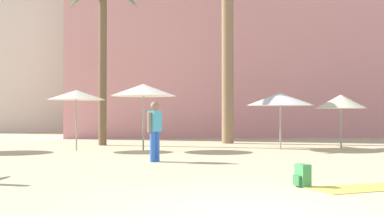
{
  "coord_description": "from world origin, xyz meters",
  "views": [
    {
      "loc": [
        -1.66,
        -6.82,
        1.32
      ],
      "look_at": [
        -0.31,
        5.61,
        1.5
      ],
      "focal_mm": 46.76,
      "sensor_mm": 36.0,
      "label": 1
    }
  ],
  "objects_px": {
    "cafe_umbrella_3": "(143,90)",
    "beach_towel": "(363,188)",
    "cafe_umbrella_5": "(77,95)",
    "backpack": "(302,176)",
    "person_near_right": "(155,129)",
    "cafe_umbrella_0": "(280,99)",
    "cafe_umbrella_1": "(341,102)"
  },
  "relations": [
    {
      "from": "cafe_umbrella_3",
      "to": "beach_towel",
      "type": "xyz_separation_m",
      "value": [
        3.83,
        -10.09,
        -2.25
      ]
    },
    {
      "from": "cafe_umbrella_5",
      "to": "beach_towel",
      "type": "height_order",
      "value": "cafe_umbrella_5"
    },
    {
      "from": "backpack",
      "to": "person_near_right",
      "type": "height_order",
      "value": "person_near_right"
    },
    {
      "from": "cafe_umbrella_0",
      "to": "cafe_umbrella_5",
      "type": "distance_m",
      "value": 7.73
    },
    {
      "from": "cafe_umbrella_1",
      "to": "backpack",
      "type": "relative_size",
      "value": 5.11
    },
    {
      "from": "cafe_umbrella_5",
      "to": "beach_towel",
      "type": "xyz_separation_m",
      "value": [
        6.31,
        -10.35,
        -2.07
      ]
    },
    {
      "from": "cafe_umbrella_3",
      "to": "person_near_right",
      "type": "height_order",
      "value": "cafe_umbrella_3"
    },
    {
      "from": "cafe_umbrella_3",
      "to": "backpack",
      "type": "distance_m",
      "value": 10.39
    },
    {
      "from": "cafe_umbrella_5",
      "to": "beach_towel",
      "type": "bearing_deg",
      "value": -58.64
    },
    {
      "from": "person_near_right",
      "to": "cafe_umbrella_0",
      "type": "bearing_deg",
      "value": 80.08
    },
    {
      "from": "cafe_umbrella_5",
      "to": "backpack",
      "type": "distance_m",
      "value": 11.51
    },
    {
      "from": "person_near_right",
      "to": "beach_towel",
      "type": "bearing_deg",
      "value": -19.59
    },
    {
      "from": "cafe_umbrella_0",
      "to": "person_near_right",
      "type": "height_order",
      "value": "cafe_umbrella_0"
    },
    {
      "from": "cafe_umbrella_0",
      "to": "cafe_umbrella_1",
      "type": "xyz_separation_m",
      "value": [
        2.59,
        0.39,
        -0.08
      ]
    },
    {
      "from": "beach_towel",
      "to": "backpack",
      "type": "xyz_separation_m",
      "value": [
        -1.03,
        0.3,
        0.19
      ]
    },
    {
      "from": "backpack",
      "to": "person_near_right",
      "type": "relative_size",
      "value": 0.25
    },
    {
      "from": "cafe_umbrella_3",
      "to": "beach_towel",
      "type": "height_order",
      "value": "cafe_umbrella_3"
    },
    {
      "from": "cafe_umbrella_3",
      "to": "backpack",
      "type": "bearing_deg",
      "value": -74.03
    },
    {
      "from": "cafe_umbrella_0",
      "to": "cafe_umbrella_1",
      "type": "relative_size",
      "value": 1.21
    },
    {
      "from": "cafe_umbrella_3",
      "to": "cafe_umbrella_5",
      "type": "distance_m",
      "value": 2.5
    },
    {
      "from": "cafe_umbrella_0",
      "to": "person_near_right",
      "type": "xyz_separation_m",
      "value": [
        -4.97,
        -4.48,
        -1.01
      ]
    },
    {
      "from": "cafe_umbrella_1",
      "to": "cafe_umbrella_5",
      "type": "height_order",
      "value": "cafe_umbrella_5"
    },
    {
      "from": "cafe_umbrella_1",
      "to": "cafe_umbrella_3",
      "type": "bearing_deg",
      "value": -177.13
    },
    {
      "from": "cafe_umbrella_0",
      "to": "cafe_umbrella_5",
      "type": "xyz_separation_m",
      "value": [
        -7.73,
        0.26,
        0.13
      ]
    },
    {
      "from": "cafe_umbrella_3",
      "to": "beach_towel",
      "type": "relative_size",
      "value": 1.26
    },
    {
      "from": "cafe_umbrella_3",
      "to": "cafe_umbrella_5",
      "type": "relative_size",
      "value": 1.1
    },
    {
      "from": "cafe_umbrella_1",
      "to": "cafe_umbrella_3",
      "type": "distance_m",
      "value": 7.85
    },
    {
      "from": "cafe_umbrella_1",
      "to": "person_near_right",
      "type": "relative_size",
      "value": 1.26
    },
    {
      "from": "cafe_umbrella_1",
      "to": "cafe_umbrella_5",
      "type": "distance_m",
      "value": 10.32
    },
    {
      "from": "cafe_umbrella_1",
      "to": "backpack",
      "type": "height_order",
      "value": "cafe_umbrella_1"
    },
    {
      "from": "cafe_umbrella_3",
      "to": "cafe_umbrella_5",
      "type": "xyz_separation_m",
      "value": [
        -2.48,
        0.26,
        -0.18
      ]
    },
    {
      "from": "cafe_umbrella_0",
      "to": "cafe_umbrella_3",
      "type": "relative_size",
      "value": 1.04
    }
  ]
}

